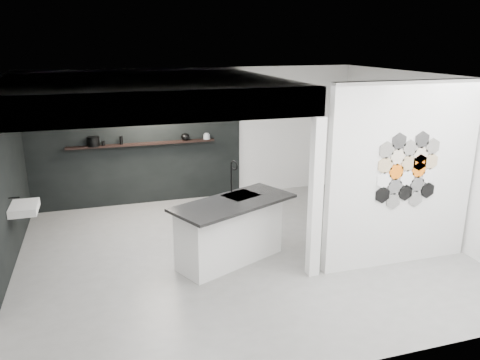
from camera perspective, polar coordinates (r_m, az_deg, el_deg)
name	(u,v)px	position (r m, az deg, el deg)	size (l,w,h in m)	color
floor	(240,253)	(7.74, -0.05, -8.89)	(7.00, 6.00, 0.01)	slate
partition_panel	(402,176)	(7.37, 19.13, 0.49)	(2.45, 0.15, 2.80)	silver
bay_clad_back	(137,149)	(9.91, -12.40, 3.70)	(4.40, 0.04, 2.35)	black
bay_clad_left	(7,186)	(8.10, -26.53, -0.61)	(0.04, 4.00, 2.35)	black
bulkhead	(143,92)	(7.75, -11.69, 10.51)	(4.40, 4.00, 0.40)	silver
corner_column	(315,199)	(6.72, 9.18, -2.32)	(0.16, 0.16, 2.35)	silver
fascia_beam	(160,107)	(5.86, -9.73, 8.71)	(4.40, 0.16, 0.40)	silver
wall_basin	(24,208)	(7.97, -24.81, -3.12)	(0.40, 0.60, 0.12)	silver
display_shelf	(142,144)	(9.79, -11.81, 4.32)	(3.00, 0.15, 0.04)	black
kitchen_island	(230,230)	(7.28, -1.20, -6.10)	(2.09, 1.57, 1.54)	silver
stockpot	(93,141)	(9.73, -17.44, 4.52)	(0.23, 0.23, 0.19)	black
kettle	(185,137)	(9.89, -6.69, 5.25)	(0.18, 0.18, 0.15)	black
glass_bowl	(207,137)	(9.99, -4.08, 5.28)	(0.14, 0.14, 0.10)	gray
glass_vase	(207,136)	(9.98, -4.09, 5.36)	(0.09, 0.09, 0.13)	gray
bottle_dark	(121,140)	(9.74, -14.28, 4.72)	(0.06, 0.06, 0.16)	black
utensil_cup	(103,143)	(9.74, -16.32, 4.32)	(0.07, 0.07, 0.09)	black
hex_tile_cluster	(408,170)	(7.29, 19.81, 1.12)	(1.04, 0.02, 1.16)	black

